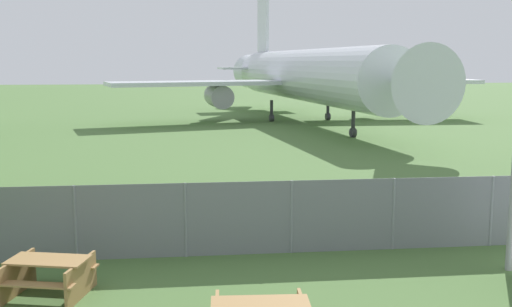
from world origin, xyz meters
TOP-DOWN VIEW (x-y plane):
  - perimeter_fence at (-0.00, 9.74)m, footprint 56.07×0.07m
  - airplane at (6.39, 41.02)m, footprint 29.54×37.17m
  - picnic_bench_open_grass at (-5.25, 7.62)m, footprint 1.83×1.73m

SIDE VIEW (x-z plane):
  - picnic_bench_open_grass at x=-5.25m, z-range 0.09..0.85m
  - perimeter_fence at x=0.00m, z-range 0.00..1.79m
  - airplane at x=6.39m, z-range -2.12..9.18m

